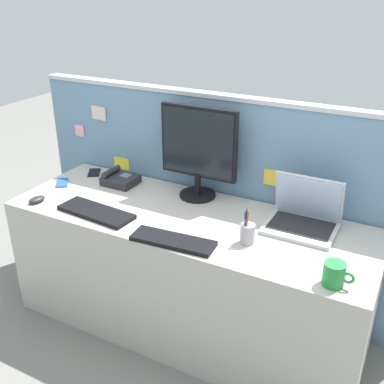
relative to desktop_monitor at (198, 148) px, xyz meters
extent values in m
plane|color=slate|center=(0.07, -0.25, -1.01)|extent=(10.00, 10.00, 0.00)
cube|color=#ADA89E|center=(0.07, -0.25, -0.65)|extent=(1.96, 0.68, 0.72)
cube|color=#6084A3|center=(0.07, 0.13, -0.37)|extent=(2.41, 0.06, 1.26)
cube|color=#B7BAC1|center=(0.07, 0.13, 0.27)|extent=(2.41, 0.07, 0.02)
cube|color=beige|center=(-0.75, 0.10, 0.08)|extent=(0.11, 0.01, 0.09)
cube|color=yellow|center=(0.40, 0.10, -0.13)|extent=(0.10, 0.01, 0.09)
cube|color=pink|center=(-0.93, 0.10, -0.06)|extent=(0.07, 0.01, 0.08)
cube|color=yellow|center=(-0.60, 0.10, -0.23)|extent=(0.11, 0.01, 0.07)
cylinder|color=black|center=(0.00, -0.01, -0.28)|extent=(0.21, 0.21, 0.02)
cylinder|color=black|center=(0.00, -0.01, -0.21)|extent=(0.04, 0.04, 0.12)
cube|color=black|center=(0.00, 0.00, 0.03)|extent=(0.45, 0.03, 0.40)
cube|color=black|center=(0.00, -0.01, 0.03)|extent=(0.42, 0.01, 0.37)
cube|color=#B2B5BC|center=(0.63, -0.12, -0.28)|extent=(0.34, 0.27, 0.02)
cube|color=black|center=(0.63, -0.11, -0.27)|extent=(0.30, 0.20, 0.00)
cube|color=#B2B5BC|center=(0.63, -0.01, -0.15)|extent=(0.34, 0.07, 0.24)
cube|color=#9EB2D1|center=(0.63, -0.02, -0.15)|extent=(0.32, 0.06, 0.22)
cube|color=#232328|center=(-0.49, -0.07, -0.26)|extent=(0.19, 0.17, 0.05)
cube|color=#4C6B5B|center=(-0.47, -0.05, -0.24)|extent=(0.06, 0.06, 0.01)
cylinder|color=#232328|center=(-0.56, -0.07, -0.22)|extent=(0.04, 0.15, 0.04)
cube|color=black|center=(-0.38, -0.46, -0.28)|extent=(0.44, 0.19, 0.02)
cube|color=black|center=(0.13, -0.52, -0.28)|extent=(0.42, 0.16, 0.02)
ellipsoid|color=#232328|center=(-0.76, -0.50, -0.27)|extent=(0.07, 0.11, 0.03)
cylinder|color=#99999E|center=(0.44, -0.35, -0.24)|extent=(0.07, 0.07, 0.10)
cylinder|color=#238438|center=(0.43, -0.34, -0.18)|extent=(0.01, 0.01, 0.14)
cylinder|color=red|center=(0.44, -0.37, -0.18)|extent=(0.02, 0.02, 0.14)
cylinder|color=black|center=(0.43, -0.36, -0.18)|extent=(0.02, 0.02, 0.14)
cylinder|color=blue|center=(0.43, -0.37, -0.18)|extent=(0.02, 0.02, 0.13)
cube|color=blue|center=(-0.81, -0.23, -0.28)|extent=(0.13, 0.14, 0.01)
cube|color=black|center=(-0.74, -0.01, -0.28)|extent=(0.13, 0.14, 0.01)
cylinder|color=#238438|center=(0.87, -0.50, -0.24)|extent=(0.09, 0.09, 0.10)
torus|color=#238438|center=(0.93, -0.50, -0.24)|extent=(0.05, 0.01, 0.05)
camera|label=1|loc=(1.09, -2.14, 0.86)|focal=43.17mm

